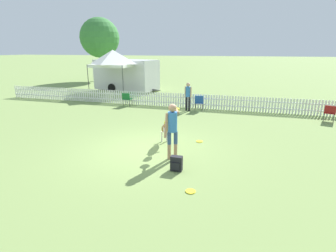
# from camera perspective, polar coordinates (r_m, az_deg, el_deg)

# --- Properties ---
(ground_plane) EXTENTS (240.00, 240.00, 0.00)m
(ground_plane) POSITION_cam_1_polar(r_m,az_deg,el_deg) (8.98, -4.68, -5.19)
(ground_plane) COLOR olive
(handler_person) EXTENTS (0.41, 1.14, 1.75)m
(handler_person) POSITION_cam_1_polar(r_m,az_deg,el_deg) (7.93, 1.00, 0.37)
(handler_person) COLOR tan
(handler_person) RESTS_ON ground_plane
(leaping_dog) EXTENTS (0.64, 1.10, 1.06)m
(leaping_dog) POSITION_cam_1_polar(r_m,az_deg,el_deg) (9.21, -0.49, -0.40)
(leaping_dog) COLOR olive
(leaping_dog) RESTS_ON ground_plane
(frisbee_near_handler) EXTENTS (0.25, 0.25, 0.02)m
(frisbee_near_handler) POSITION_cam_1_polar(r_m,az_deg,el_deg) (6.51, 4.93, -13.97)
(frisbee_near_handler) COLOR yellow
(frisbee_near_handler) RESTS_ON ground_plane
(frisbee_near_dog) EXTENTS (0.25, 0.25, 0.02)m
(frisbee_near_dog) POSITION_cam_1_polar(r_m,az_deg,el_deg) (9.77, 6.88, -3.34)
(frisbee_near_dog) COLOR yellow
(frisbee_near_dog) RESTS_ON ground_plane
(backpack_on_grass) EXTENTS (0.33, 0.22, 0.43)m
(backpack_on_grass) POSITION_cam_1_polar(r_m,az_deg,el_deg) (7.42, 1.84, -8.18)
(backpack_on_grass) COLOR black
(backpack_on_grass) RESTS_ON ground_plane
(picket_fence) EXTENTS (24.90, 0.04, 0.82)m
(picket_fence) POSITION_cam_1_polar(r_m,az_deg,el_deg) (15.26, 4.42, 5.50)
(picket_fence) COLOR white
(picket_fence) RESTS_ON ground_plane
(folding_chair_blue_left) EXTENTS (0.52, 0.53, 0.86)m
(folding_chair_blue_left) POSITION_cam_1_polar(r_m,az_deg,el_deg) (14.55, 6.76, 5.30)
(folding_chair_blue_left) COLOR #333338
(folding_chair_blue_left) RESTS_ON ground_plane
(folding_chair_center) EXTENTS (0.49, 0.51, 0.80)m
(folding_chair_center) POSITION_cam_1_polar(r_m,az_deg,el_deg) (15.89, -8.93, 6.02)
(folding_chair_center) COLOR #333338
(folding_chair_center) RESTS_ON ground_plane
(folding_chair_green_right) EXTENTS (0.60, 0.61, 0.78)m
(folding_chair_green_right) POSITION_cam_1_polar(r_m,az_deg,el_deg) (14.45, 31.79, 2.65)
(folding_chair_green_right) COLOR #333338
(folding_chair_green_right) RESTS_ON ground_plane
(canopy_tent_main) EXTENTS (2.71, 2.71, 3.23)m
(canopy_tent_main) POSITION_cam_1_polar(r_m,az_deg,el_deg) (19.87, -11.87, 14.22)
(canopy_tent_main) COLOR #333338
(canopy_tent_main) RESTS_ON ground_plane
(spectator_standing) EXTENTS (0.40, 0.27, 1.55)m
(spectator_standing) POSITION_cam_1_polar(r_m,az_deg,el_deg) (14.39, 4.39, 6.95)
(spectator_standing) COLOR black
(spectator_standing) RESTS_ON ground_plane
(equipment_trailer) EXTENTS (5.84, 3.19, 2.47)m
(equipment_trailer) POSITION_cam_1_polar(r_m,az_deg,el_deg) (21.61, -9.06, 10.97)
(equipment_trailer) COLOR silver
(equipment_trailer) RESTS_ON ground_plane
(tree_left_grove) EXTENTS (4.05, 4.05, 6.42)m
(tree_left_grove) POSITION_cam_1_polar(r_m,az_deg,el_deg) (29.62, -14.64, 18.07)
(tree_left_grove) COLOR brown
(tree_left_grove) RESTS_ON ground_plane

